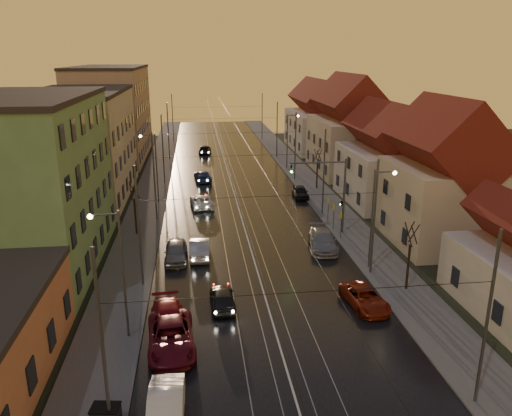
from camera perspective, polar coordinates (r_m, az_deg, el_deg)
name	(u,v)px	position (r m, az deg, el deg)	size (l,w,h in m)	color
ground	(280,346)	(30.05, 2.71, -15.52)	(160.00, 160.00, 0.00)	black
road	(230,180)	(67.03, -2.97, 3.21)	(16.00, 120.00, 0.04)	black
sidewalk_left	(154,182)	(67.11, -11.53, 2.94)	(4.00, 120.00, 0.15)	#4C4C4C
sidewalk_right	(303,178)	(68.41, 5.42, 3.49)	(4.00, 120.00, 0.15)	#4C4C4C
tram_rail_0	(214,180)	(66.92, -4.86, 3.17)	(0.06, 120.00, 0.03)	gray
tram_rail_1	(224,180)	(66.98, -3.63, 3.21)	(0.06, 120.00, 0.03)	gray
tram_rail_2	(236,180)	(67.08, -2.32, 3.26)	(0.06, 120.00, 0.03)	gray
tram_rail_3	(246,179)	(67.20, -1.10, 3.29)	(0.06, 120.00, 0.03)	gray
apartment_left_1	(26,186)	(42.17, -24.83, 2.25)	(10.00, 18.00, 13.00)	#5B8957
apartment_left_2	(81,147)	(61.19, -19.33, 6.63)	(10.00, 20.00, 12.00)	tan
apartment_left_3	(112,114)	(84.42, -16.09, 10.29)	(10.00, 24.00, 14.00)	#997D63
house_right_1	(444,183)	(46.54, 20.69, 2.69)	(8.67, 10.20, 10.80)	beige
house_right_2	(388,161)	(58.23, 14.84, 5.16)	(9.18, 12.24, 9.20)	beige
house_right_3	(349,131)	(71.95, 10.56, 8.60)	(9.18, 14.28, 11.50)	beige
house_right_4	(318,120)	(89.22, 7.10, 9.90)	(9.18, 16.32, 10.00)	beige
catenary_pole_l_0	(103,347)	(22.64, -17.13, -14.89)	(0.16, 0.16, 9.00)	#595B60
catenary_pole_r_0	(487,321)	(25.77, 24.91, -11.64)	(0.16, 0.16, 9.00)	#595B60
catenary_pole_l_1	(139,228)	(36.11, -13.23, -2.23)	(0.16, 0.16, 9.00)	#595B60
catenary_pole_r_1	(374,219)	(38.15, 13.36, -1.18)	(0.16, 0.16, 9.00)	#595B60
catenary_pole_l_2	(154,178)	(50.45, -11.54, 3.42)	(0.16, 0.16, 9.00)	#595B60
catenary_pole_r_2	(324,173)	(51.94, 7.76, 4.01)	(0.16, 0.16, 9.00)	#595B60
catenary_pole_l_3	(163,150)	(65.09, -10.59, 6.55)	(0.16, 0.16, 9.00)	#595B60
catenary_pole_r_3	(295,147)	(66.25, 4.52, 6.97)	(0.16, 0.16, 9.00)	#595B60
catenary_pole_l_4	(168,132)	(79.87, -9.99, 8.53)	(0.16, 0.16, 9.00)	#595B60
catenary_pole_r_4	(277,130)	(80.81, 2.42, 8.87)	(0.16, 0.16, 9.00)	#595B60
catenary_pole_l_5	(173,118)	(97.69, -9.51, 10.10)	(0.16, 0.16, 9.00)	#595B60
catenary_pole_r_5	(262,117)	(98.46, 0.70, 10.39)	(0.16, 0.16, 9.00)	#595B60
street_lamp_0	(117,263)	(29.57, -15.61, -6.04)	(1.75, 0.32, 8.00)	#595B60
street_lamp_1	(376,209)	(39.10, 13.60, -0.16)	(1.75, 0.32, 8.00)	#595B60
street_lamp_2	(153,161)	(56.25, -11.64, 5.23)	(1.75, 0.32, 8.00)	#595B60
street_lamp_3	(289,136)	(73.05, 3.84, 8.25)	(1.75, 0.32, 8.00)	#595B60
traffic_light_mast	(334,187)	(46.14, 8.89, 2.40)	(5.30, 0.32, 7.20)	#595B60
bare_tree_0	(135,210)	(47.31, -13.66, -0.18)	(1.09, 1.09, 5.11)	black
bare_tree_1	(409,258)	(36.84, 17.08, -5.51)	(1.09, 1.09, 5.11)	black
bare_tree_2	(317,170)	(62.26, 7.01, 4.34)	(1.09, 1.09, 5.11)	black
driving_car_0	(222,298)	(33.84, -3.85, -10.20)	(1.61, 3.99, 1.36)	black
driving_car_1	(200,248)	(41.84, -6.45, -4.60)	(1.61, 4.62, 1.52)	#A8A7AC
driving_car_2	(201,201)	(55.34, -6.25, 0.78)	(2.22, 4.81, 1.34)	silver
driving_car_3	(203,176)	(66.66, -6.11, 3.67)	(2.00, 4.92, 1.43)	navy
driving_car_4	(205,149)	(85.21, -5.87, 6.68)	(1.81, 4.50, 1.53)	black
parked_left_0	(166,410)	(24.78, -10.28, -21.78)	(1.61, 4.63, 1.52)	silver
parked_left_1	(171,337)	(29.81, -9.67, -14.29)	(2.61, 5.66, 1.57)	maroon
parked_left_2	(169,319)	(31.65, -9.96, -12.43)	(2.03, 4.98, 1.45)	maroon
parked_left_3	(176,252)	(41.40, -9.13, -4.95)	(1.82, 4.52, 1.54)	gray
parked_right_0	(365,298)	(34.59, 12.33, -10.03)	(2.11, 4.58, 1.27)	maroon
parked_right_1	(323,240)	(43.66, 7.62, -3.67)	(2.20, 5.41, 1.57)	#99999E
parked_right_2	(300,192)	(58.81, 5.09, 1.83)	(1.62, 4.03, 1.37)	black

